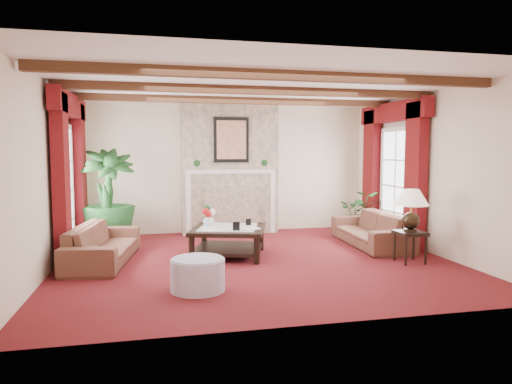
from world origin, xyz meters
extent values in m
plane|color=#4C0D14|center=(0.00, 0.00, 0.00)|extent=(6.00, 6.00, 0.00)
plane|color=white|center=(0.00, 0.00, 2.70)|extent=(6.00, 6.00, 0.00)
cube|color=beige|center=(0.00, 2.75, 1.35)|extent=(6.00, 0.02, 2.70)
cube|color=beige|center=(-3.00, 0.00, 1.35)|extent=(0.02, 5.50, 2.70)
cube|color=beige|center=(3.00, 0.00, 1.35)|extent=(0.02, 5.50, 2.70)
imported|color=#380F16|center=(-2.33, 0.39, 0.39)|extent=(2.16, 1.12, 0.78)
imported|color=#380F16|center=(2.30, 0.69, 0.40)|extent=(2.10, 0.79, 0.80)
imported|color=black|center=(-2.40, 1.81, 0.50)|extent=(1.80, 2.22, 0.99)
imported|color=black|center=(2.59, 1.74, 0.36)|extent=(1.54, 1.56, 0.72)
cylinder|color=#A09EB3|center=(-1.03, -1.37, 0.20)|extent=(0.67, 0.67, 0.39)
imported|color=silver|center=(-0.67, 0.66, 0.57)|extent=(0.28, 0.29, 0.19)
imported|color=black|center=(-0.12, 0.14, 0.62)|extent=(0.22, 0.07, 0.29)
camera|label=1|loc=(-1.51, -6.89, 1.70)|focal=32.00mm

